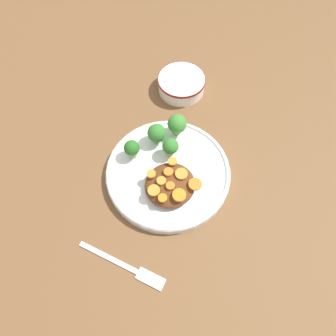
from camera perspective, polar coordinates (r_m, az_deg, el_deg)
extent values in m
plane|color=brown|center=(0.74, 0.00, -1.30)|extent=(4.00, 4.00, 0.00)
cylinder|color=white|center=(0.73, 0.00, -0.94)|extent=(0.27, 0.27, 0.02)
torus|color=white|center=(0.72, 0.00, -0.58)|extent=(0.27, 0.27, 0.01)
cylinder|color=white|center=(0.87, 2.35, 14.37)|extent=(0.12, 0.12, 0.04)
cylinder|color=maroon|center=(0.86, 2.39, 15.16)|extent=(0.12, 0.12, 0.01)
cylinder|color=white|center=(0.86, 2.37, 14.83)|extent=(0.10, 0.10, 0.01)
ellipsoid|color=#5B3319|center=(0.69, 0.35, -2.95)|extent=(0.11, 0.10, 0.03)
cylinder|color=#7FA85B|center=(0.73, -6.18, 2.63)|extent=(0.02, 0.02, 0.02)
sphere|color=#286B23|center=(0.72, -6.34, 3.50)|extent=(0.03, 0.03, 0.03)
cylinder|color=#759E51|center=(0.76, 1.56, 6.63)|extent=(0.02, 0.02, 0.02)
sphere|color=#3D8433|center=(0.74, 1.60, 7.71)|extent=(0.04, 0.04, 0.04)
cylinder|color=#7FA85B|center=(0.73, 0.42, 2.90)|extent=(0.01, 0.01, 0.02)
sphere|color=#337A2D|center=(0.71, 0.43, 3.83)|extent=(0.04, 0.04, 0.04)
cylinder|color=#759E51|center=(0.75, -1.93, 5.11)|extent=(0.01, 0.01, 0.02)
sphere|color=#337A2D|center=(0.73, -1.99, 6.09)|extent=(0.04, 0.04, 0.04)
cylinder|color=orange|center=(0.67, 4.76, -2.82)|extent=(0.03, 0.03, 0.00)
cylinder|color=orange|center=(0.67, 0.42, -3.14)|extent=(0.02, 0.02, 0.01)
cylinder|color=orange|center=(0.69, 0.80, 1.14)|extent=(0.02, 0.02, 0.01)
cylinder|color=orange|center=(0.68, 2.34, -1.03)|extent=(0.03, 0.03, 0.01)
cylinder|color=orange|center=(0.66, 1.95, -4.74)|extent=(0.03, 0.03, 0.01)
cylinder|color=orange|center=(0.66, -0.95, -5.23)|extent=(0.02, 0.02, 0.00)
cylinder|color=orange|center=(0.68, 0.07, -0.71)|extent=(0.02, 0.02, 0.01)
cylinder|color=orange|center=(0.67, -1.16, -2.25)|extent=(0.02, 0.02, 0.01)
cylinder|color=orange|center=(0.66, -2.49, -3.92)|extent=(0.03, 0.03, 0.00)
cylinder|color=orange|center=(0.68, -2.97, -1.00)|extent=(0.02, 0.02, 0.01)
cube|color=silver|center=(0.68, -10.36, -15.05)|extent=(0.07, 0.12, 0.01)
cube|color=silver|center=(0.66, -3.06, -18.70)|extent=(0.05, 0.06, 0.01)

